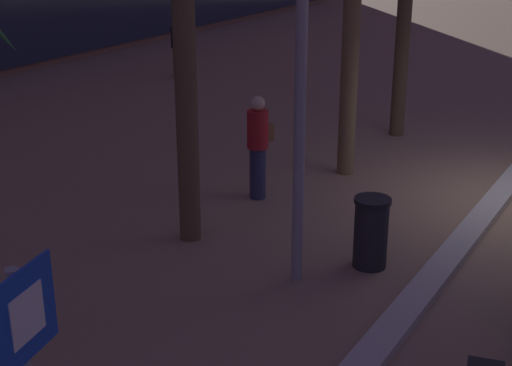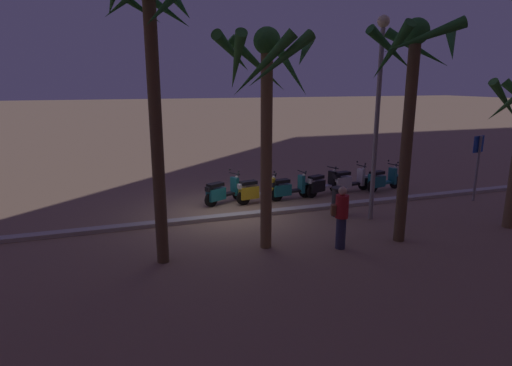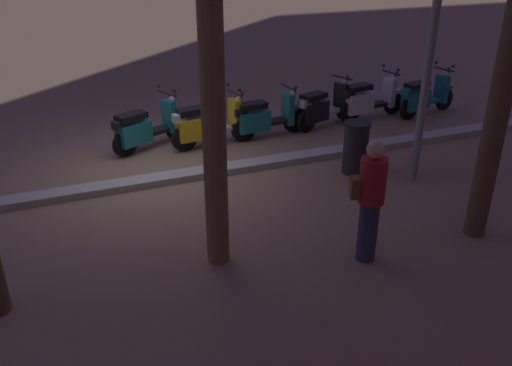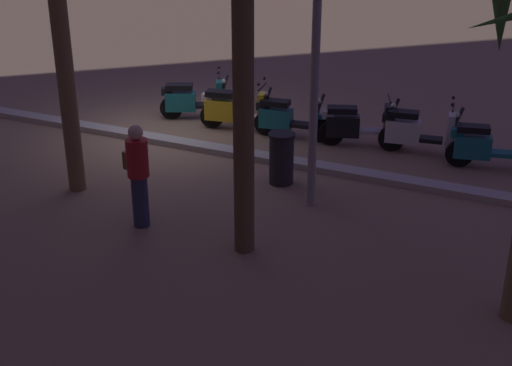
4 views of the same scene
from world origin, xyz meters
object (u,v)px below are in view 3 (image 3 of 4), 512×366
Objects in this scene: scooter_teal_far_back at (264,118)px; pedestrian_by_palm_tree at (370,199)px; scooter_white_mid_centre at (368,100)px; litter_bin at (356,147)px; scooter_teal_second_in_line at (424,97)px; scooter_yellow_mid_front at (207,125)px; scooter_teal_last_in_row at (145,128)px; scooter_black_lead_nearest at (322,108)px.

scooter_teal_far_back is 1.04× the size of pedestrian_by_palm_tree.
scooter_white_mid_centre reaches higher than litter_bin.
scooter_teal_second_in_line is 0.98× the size of scooter_yellow_mid_front.
scooter_white_mid_centre is 5.13m from scooter_teal_last_in_row.
scooter_white_mid_centre is at bearing -122.56° from pedestrian_by_palm_tree.
scooter_white_mid_centre is 1.09× the size of pedestrian_by_palm_tree.
pedestrian_by_palm_tree reaches higher than litter_bin.
scooter_black_lead_nearest is at bearing 4.29° from scooter_white_mid_centre.
scooter_teal_second_in_line is 6.53m from scooter_teal_last_in_row.
scooter_teal_last_in_row is (5.13, -0.01, -0.01)m from scooter_white_mid_centre.
scooter_teal_last_in_row is 1.76× the size of litter_bin.
scooter_teal_last_in_row reaches higher than scooter_black_lead_nearest.
pedestrian_by_palm_tree reaches higher than scooter_black_lead_nearest.
litter_bin is at bearing 133.08° from scooter_yellow_mid_front.
scooter_teal_last_in_row is (3.90, -0.10, -0.00)m from scooter_black_lead_nearest.
scooter_black_lead_nearest is at bearing -176.01° from scooter_yellow_mid_front.
scooter_yellow_mid_front is (1.26, 0.04, 0.02)m from scooter_teal_far_back.
scooter_teal_far_back is at bearing -70.00° from litter_bin.
pedestrian_by_palm_tree reaches higher than scooter_teal_far_back.
scooter_teal_second_in_line reaches higher than scooter_teal_far_back.
scooter_white_mid_centre is 1.09× the size of scooter_teal_last_in_row.
litter_bin is at bearing 110.00° from scooter_teal_far_back.
scooter_teal_last_in_row is at bearing -69.01° from pedestrian_by_palm_tree.
scooter_teal_last_in_row reaches higher than scooter_teal_far_back.
pedestrian_by_palm_tree is at bearing 57.44° from scooter_white_mid_centre.
scooter_teal_far_back is 1.85× the size of litter_bin.
scooter_teal_second_in_line is at bearing -133.83° from pedestrian_by_palm_tree.
scooter_yellow_mid_front is at bearing -46.92° from litter_bin.
scooter_teal_second_in_line is at bearing 176.97° from scooter_black_lead_nearest.
scooter_black_lead_nearest is at bearing -173.98° from scooter_teal_far_back.
scooter_teal_second_in_line is 6.65m from pedestrian_by_palm_tree.
scooter_black_lead_nearest is 5.33m from pedestrian_by_palm_tree.
scooter_yellow_mid_front reaches higher than scooter_teal_far_back.
pedestrian_by_palm_tree is 1.77× the size of litter_bin.
scooter_teal_far_back is at bearing 6.02° from scooter_black_lead_nearest.
litter_bin is (-0.83, 2.27, 0.04)m from scooter_teal_far_back.
scooter_teal_far_back is at bearing -96.21° from pedestrian_by_palm_tree.
scooter_black_lead_nearest is 2.72m from scooter_yellow_mid_front.
scooter_black_lead_nearest is at bearing 178.53° from scooter_teal_last_in_row.
scooter_teal_last_in_row is (2.45, -0.25, 0.01)m from scooter_teal_far_back.
pedestrian_by_palm_tree is (4.60, 4.79, 0.44)m from scooter_teal_second_in_line.
scooter_teal_far_back is at bearing -178.36° from scooter_yellow_mid_front.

